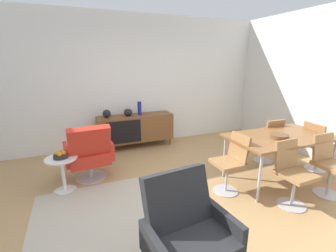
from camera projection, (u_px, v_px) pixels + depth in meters
The scene contains 18 objects.
ground_plane at pixel (174, 205), 3.08m from camera, with size 8.32×8.32×0.00m, color tan.
wall_back at pixel (127, 82), 5.02m from camera, with size 6.80×0.12×2.80m, color silver.
sideboard at pixel (136, 128), 5.04m from camera, with size 1.60×0.45×0.72m.
vase_cobalt at pixel (128, 112), 4.89m from camera, with size 0.18×0.18×0.15m.
vase_sculptural_dark at pixel (139, 108), 4.96m from camera, with size 0.08×0.08×0.29m.
vase_ceramic_small at pixel (107, 114), 4.73m from camera, with size 0.16×0.16×0.17m.
dining_table at pixel (280, 138), 3.57m from camera, with size 1.60×0.90×0.74m.
wooden_bowl_on_table at pixel (279, 136), 3.43m from camera, with size 0.26×0.26×0.06m, color brown.
dining_chair_front_right at pixel (329, 163), 3.26m from camera, with size 0.40×0.43×0.86m.
dining_chair_near_window at pixel (231, 161), 3.31m from camera, with size 0.43×0.40×0.86m.
dining_chair_back_right at pixel (268, 139), 4.25m from camera, with size 0.41×0.44×0.86m.
dining_chair_far_end at pixel (317, 145), 3.95m from camera, with size 0.44×0.41×0.86m.
dining_chair_front_left at pixel (292, 171), 3.00m from camera, with size 0.42×0.44×0.86m.
lounge_chair_red at pixel (89, 152), 3.62m from camera, with size 0.75×0.69×0.95m.
armchair_black_shell at pixel (187, 232), 1.94m from camera, with size 0.77×0.72×0.95m.
side_table_round at pixel (63, 171), 3.34m from camera, with size 0.44×0.44×0.52m.
fruit_bowl at pixel (60, 155), 3.28m from camera, with size 0.20×0.20×0.11m.
area_rug at pixel (125, 213), 2.91m from camera, with size 2.20×1.70×0.01m, color #B7AD99.
Camera 1 is at (-1.08, -2.45, 1.85)m, focal length 24.78 mm.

